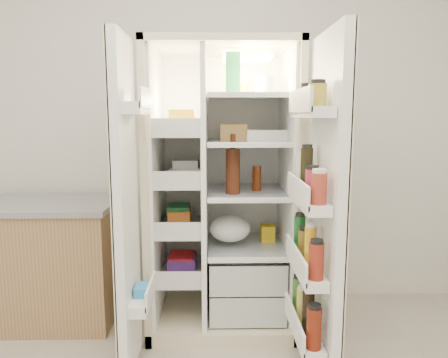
{
  "coord_description": "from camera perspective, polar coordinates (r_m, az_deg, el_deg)",
  "views": [
    {
      "loc": [
        0.15,
        -1.08,
        1.37
      ],
      "look_at": [
        0.2,
        1.25,
        1.02
      ],
      "focal_mm": 34.0,
      "sensor_mm": 36.0,
      "label": 1
    }
  ],
  "objects": [
    {
      "name": "refrigerator",
      "position": [
        2.8,
        0.06,
        -4.22
      ],
      "size": [
        0.92,
        0.7,
        1.8
      ],
      "color": "beige",
      "rests_on": "floor"
    },
    {
      "name": "fridge_door",
      "position": [
        2.16,
        12.96,
        -4.81
      ],
      "size": [
        0.17,
        0.58,
        1.72
      ],
      "color": "white",
      "rests_on": "floor"
    },
    {
      "name": "wall_back",
      "position": [
        3.08,
        -3.98,
        8.26
      ],
      "size": [
        4.0,
        0.02,
        2.7
      ],
      "primitive_type": "cube",
      "color": "silver",
      "rests_on": "floor"
    },
    {
      "name": "freezer_door",
      "position": [
        2.23,
        -12.98,
        -3.95
      ],
      "size": [
        0.15,
        0.4,
        1.72
      ],
      "color": "white",
      "rests_on": "floor"
    },
    {
      "name": "kitchen_counter",
      "position": [
        3.13,
        -24.32,
        -10.09
      ],
      "size": [
        1.11,
        0.59,
        0.81
      ],
      "color": "#A88054",
      "rests_on": "floor"
    }
  ]
}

